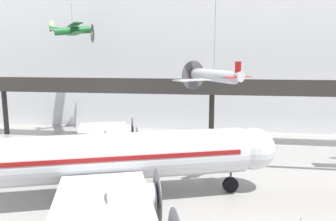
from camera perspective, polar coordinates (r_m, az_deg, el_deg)
name	(u,v)px	position (r m, az deg, el deg)	size (l,w,h in m)	color
hangar_back_wall	(214,51)	(51.68, 7.93, 10.15)	(140.00, 3.00, 24.26)	silver
mezzanine_walkway	(212,91)	(42.90, 7.67, 3.45)	(110.00, 3.20, 8.58)	#2D2B28
airliner_silver_main	(90,159)	(25.90, -13.50, -8.14)	(29.77, 34.73, 10.62)	silver
suspended_plane_green_biplane	(73,30)	(48.79, -16.25, 13.25)	(6.24, 6.86, 5.38)	#1E6B33
suspended_plane_silver_racer	(214,76)	(29.17, 8.00, 5.99)	(6.56, 6.51, 10.32)	silver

